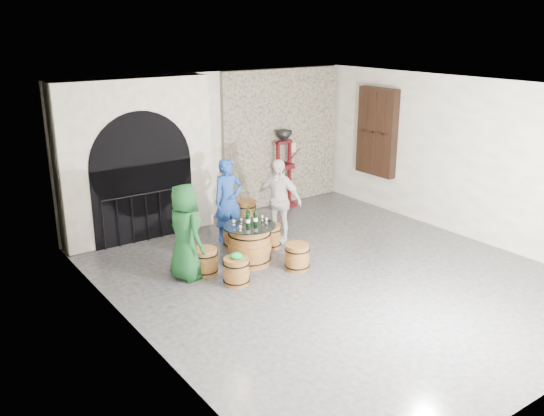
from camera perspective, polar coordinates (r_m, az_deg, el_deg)
ground at (r=10.11m, az=5.94°, el=-6.65°), size 8.00×8.00×0.00m
wall_back at (r=12.73m, az=-5.80°, el=6.09°), size 8.00×0.00×8.00m
wall_left at (r=7.78m, az=-13.48°, el=-1.99°), size 0.00×8.00×8.00m
wall_right at (r=12.11m, az=18.81°, el=4.62°), size 0.00×8.00×8.00m
ceiling at (r=9.25m, az=6.59°, el=11.69°), size 8.00×8.00×0.00m
stone_facing_panel at (r=13.65m, az=0.94°, el=6.97°), size 3.20×0.12×3.18m
arched_opening at (r=11.70m, az=-13.27°, el=4.57°), size 3.10×0.60×3.19m
shuttered_window at (r=13.49m, az=10.34°, el=7.42°), size 0.23×1.10×2.00m
barrel_table at (r=10.40m, az=-2.23°, el=-3.65°), size 0.96×0.96×0.74m
barrel_stool_left at (r=10.10m, az=-6.64°, el=-5.28°), size 0.46×0.46×0.46m
barrel_stool_far at (r=11.23m, az=-3.68°, el=-2.75°), size 0.46×0.46×0.46m
barrel_stool_right at (r=11.19m, az=-0.23°, el=-2.79°), size 0.46×0.46×0.46m
barrel_stool_near_right at (r=10.23m, az=2.50°, el=-4.86°), size 0.46×0.46×0.46m
barrel_stool_near_left at (r=9.67m, az=-3.55°, el=-6.27°), size 0.46×0.46×0.46m
green_cap at (r=9.56m, az=-3.56°, el=-4.76°), size 0.24×0.19×0.11m
person_green at (r=9.75m, az=-8.60°, el=-2.39°), size 0.61×0.87×1.67m
person_blue at (r=11.40m, az=-4.36°, el=0.77°), size 0.65×0.47×1.67m
person_white at (r=11.35m, az=0.60°, el=0.73°), size 0.85×1.05×1.67m
wine_bottle_left at (r=10.18m, az=-2.41°, el=-1.12°), size 0.08×0.08×0.32m
wine_bottle_center at (r=10.24m, az=-1.65°, el=-0.98°), size 0.08×0.08×0.32m
wine_bottle_right at (r=10.35m, az=-2.38°, el=-0.78°), size 0.08×0.08×0.32m
tasting_glass_a at (r=9.99m, az=-3.15°, el=-2.00°), size 0.05×0.05×0.10m
tasting_glass_b at (r=10.49m, az=-0.98°, el=-0.99°), size 0.05×0.05×0.10m
tasting_glass_c at (r=10.33m, az=-3.06°, el=-1.31°), size 0.05×0.05×0.10m
tasting_glass_d at (r=10.48m, az=-1.73°, el=-1.01°), size 0.05×0.05×0.10m
tasting_glass_e at (r=10.36m, az=-0.55°, el=-1.23°), size 0.05×0.05×0.10m
tasting_glass_f at (r=10.27m, az=-3.81°, el=-1.44°), size 0.05×0.05×0.10m
side_barrel at (r=12.28m, az=-2.57°, el=-0.59°), size 0.44×0.44×0.59m
corking_press at (r=13.44m, az=1.18°, el=4.46°), size 0.78×0.48×1.83m
control_box at (r=13.78m, az=1.97°, el=6.01°), size 0.18×0.10×0.22m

